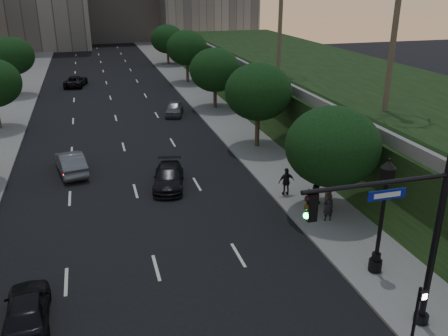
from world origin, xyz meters
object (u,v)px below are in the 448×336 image
object	(u,v)px
sedan_near_left	(27,309)
sedan_far_right	(174,108)
sedan_mid_left	(71,163)
pedestrian_b	(314,191)
street_lamp	(381,222)
pedestrian_c	(286,182)
traffic_signal_mast	(409,247)
sedan_far_left	(76,81)
pedestrian_a	(328,207)
sedan_near_right	(169,177)

from	to	relation	value
sedan_near_left	sedan_far_right	world-z (taller)	sedan_near_left
sedan_mid_left	pedestrian_b	world-z (taller)	pedestrian_b
street_lamp	pedestrian_c	distance (m)	8.95
traffic_signal_mast	sedan_far_left	bearing A→B (deg)	103.33
sedan_far_left	pedestrian_c	world-z (taller)	pedestrian_c
street_lamp	pedestrian_c	world-z (taller)	street_lamp
sedan_near_left	sedan_far_left	size ratio (longest dim) A/B	0.85
pedestrian_a	sedan_far_right	bearing A→B (deg)	-74.25
traffic_signal_mast	pedestrian_a	bearing A→B (deg)	79.79
sedan_near_right	pedestrian_b	world-z (taller)	pedestrian_b
sedan_far_right	sedan_mid_left	bearing A→B (deg)	-109.97
sedan_far_left	pedestrian_b	distance (m)	42.03
pedestrian_a	sedan_near_left	bearing A→B (deg)	22.64
street_lamp	sedan_far_left	size ratio (longest dim) A/B	1.17
street_lamp	sedan_mid_left	xyz separation A→B (m)	(-13.44, 16.49, -1.88)
sedan_near_left	sedan_near_right	world-z (taller)	sedan_near_left
pedestrian_b	sedan_near_left	bearing A→B (deg)	36.80
sedan_mid_left	sedan_near_left	bearing A→B (deg)	74.64
sedan_mid_left	pedestrian_b	bearing A→B (deg)	135.98
sedan_far_right	pedestrian_a	bearing A→B (deg)	-65.01
sedan_near_left	sedan_far_right	xyz separation A→B (m)	(11.05, 29.17, -0.01)
pedestrian_b	pedestrian_c	distance (m)	1.93
sedan_near_left	pedestrian_b	xyz separation A→B (m)	(15.30, 6.54, 0.26)
sedan_far_right	street_lamp	bearing A→B (deg)	-66.89
traffic_signal_mast	pedestrian_b	world-z (taller)	traffic_signal_mast
street_lamp	sedan_near_left	world-z (taller)	street_lamp
traffic_signal_mast	sedan_near_left	bearing A→B (deg)	162.52
street_lamp	sedan_near_right	bearing A→B (deg)	120.89
sedan_far_left	sedan_mid_left	bearing A→B (deg)	102.38
street_lamp	sedan_far_right	distance (m)	30.14
sedan_far_left	pedestrian_c	xyz separation A→B (m)	(12.65, -38.15, 0.35)
sedan_mid_left	sedan_far_left	bearing A→B (deg)	-100.54
sedan_near_left	pedestrian_a	xyz separation A→B (m)	(15.03, 4.31, 0.25)
sedan_far_left	pedestrian_a	xyz separation A→B (m)	(13.51, -41.94, 0.28)
sedan_far_left	pedestrian_c	size ratio (longest dim) A/B	2.76
street_lamp	sedan_far_right	size ratio (longest dim) A/B	1.40
street_lamp	sedan_far_left	xyz separation A→B (m)	(-13.31, 46.92, -1.97)
sedan_mid_left	sedan_near_right	distance (m)	7.40
sedan_near_left	sedan_near_right	distance (m)	13.81
sedan_far_right	pedestrian_b	distance (m)	23.03
traffic_signal_mast	pedestrian_a	xyz separation A→B (m)	(1.54, 8.56, -2.72)
traffic_signal_mast	sedan_mid_left	bearing A→B (deg)	121.08
sedan_mid_left	pedestrian_a	xyz separation A→B (m)	(13.64, -11.51, 0.19)
traffic_signal_mast	sedan_near_right	world-z (taller)	traffic_signal_mast
traffic_signal_mast	sedan_near_left	size ratio (longest dim) A/B	1.72
pedestrian_a	pedestrian_b	bearing A→B (deg)	-90.12
traffic_signal_mast	sedan_near_right	distance (m)	17.22
street_lamp	sedan_mid_left	distance (m)	21.35
sedan_far_right	pedestrian_a	distance (m)	25.18
pedestrian_a	pedestrian_b	xyz separation A→B (m)	(0.26, 2.23, 0.00)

